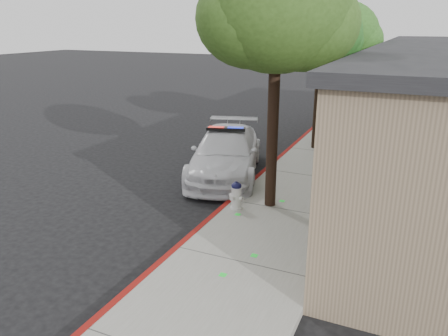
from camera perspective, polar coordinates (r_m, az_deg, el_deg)
The scene contains 8 objects.
ground at distance 10.09m, azimuth -6.41°, elevation -10.85°, with size 120.00×120.00×0.00m, color black.
sidewalk at distance 11.96m, azimuth 7.67°, elevation -5.64°, with size 3.20×60.00×0.15m, color gray.
red_curb at distance 12.43m, azimuth 0.86°, elevation -4.47°, with size 0.14×60.00×0.16m, color maroon.
police_car at distance 14.65m, azimuth 0.25°, elevation 1.99°, with size 3.61×5.70×1.66m.
fire_hydrant at distance 11.70m, azimuth 1.60°, elevation -3.57°, with size 0.44×0.39×0.77m.
street_tree_near at distance 11.19m, azimuth 6.93°, elevation 19.22°, with size 3.86×3.62×6.63m.
street_tree_mid at distance 17.38m, azimuth 12.65°, elevation 16.40°, with size 2.98×3.08×5.68m.
street_tree_far at distance 19.59m, azimuth 15.18°, elevation 16.33°, with size 3.24×3.00×5.67m.
Camera 1 is at (4.62, -7.51, 4.91)m, focal length 35.03 mm.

